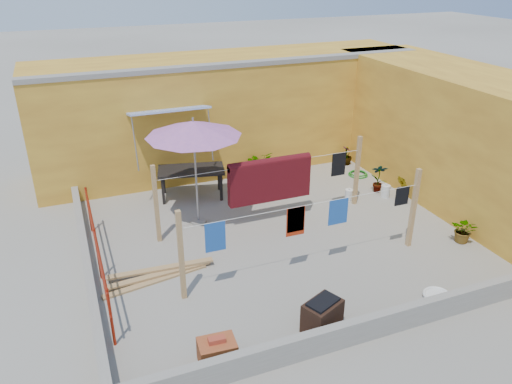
% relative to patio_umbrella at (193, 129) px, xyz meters
% --- Properties ---
extents(ground, '(80.00, 80.00, 0.00)m').
position_rel_patio_umbrella_xyz_m(ground, '(1.47, -1.30, -2.30)').
color(ground, '#9E998E').
rests_on(ground, ground).
extents(wall_back, '(11.00, 3.27, 3.21)m').
position_rel_patio_umbrella_xyz_m(wall_back, '(1.96, 3.39, -0.69)').
color(wall_back, gold).
rests_on(wall_back, ground).
extents(wall_right, '(2.40, 9.00, 3.20)m').
position_rel_patio_umbrella_xyz_m(wall_right, '(6.67, -1.30, -0.70)').
color(wall_right, gold).
rests_on(wall_right, ground).
extents(parapet_front, '(8.30, 0.16, 0.44)m').
position_rel_patio_umbrella_xyz_m(parapet_front, '(1.47, -4.88, -2.08)').
color(parapet_front, gray).
rests_on(parapet_front, ground).
extents(parapet_left, '(0.16, 7.30, 0.44)m').
position_rel_patio_umbrella_xyz_m(parapet_left, '(-2.61, -1.30, -2.08)').
color(parapet_left, gray).
rests_on(parapet_left, ground).
extents(red_railing, '(0.05, 4.20, 1.10)m').
position_rel_patio_umbrella_xyz_m(red_railing, '(-2.38, -1.50, -1.58)').
color(red_railing, '#9C210F').
rests_on(red_railing, ground).
extents(clothesline_rig, '(5.09, 2.35, 1.80)m').
position_rel_patio_umbrella_xyz_m(clothesline_rig, '(1.59, -0.71, -1.29)').
color(clothesline_rig, tan).
rests_on(clothesline_rig, ground).
extents(patio_umbrella, '(2.38, 2.38, 2.56)m').
position_rel_patio_umbrella_xyz_m(patio_umbrella, '(0.00, 0.00, 0.00)').
color(patio_umbrella, gray).
rests_on(patio_umbrella, ground).
extents(outdoor_table, '(1.82, 1.20, 0.79)m').
position_rel_patio_umbrella_xyz_m(outdoor_table, '(0.24, 1.42, -1.59)').
color(outdoor_table, black).
rests_on(outdoor_table, ground).
extents(brick_stack, '(0.60, 0.46, 0.50)m').
position_rel_patio_umbrella_xyz_m(brick_stack, '(-0.96, -4.50, -2.09)').
color(brick_stack, '#A75426').
rests_on(brick_stack, ground).
extents(lumber_pile, '(2.25, 0.62, 0.14)m').
position_rel_patio_umbrella_xyz_m(lumber_pile, '(-1.34, -1.89, -2.23)').
color(lumber_pile, tan).
rests_on(lumber_pile, ground).
extents(brazier, '(0.76, 0.65, 0.58)m').
position_rel_patio_umbrella_xyz_m(brazier, '(0.91, -4.40, -2.02)').
color(brazier, black).
rests_on(brazier, ground).
extents(white_basin, '(0.52, 0.52, 0.09)m').
position_rel_patio_umbrella_xyz_m(white_basin, '(3.29, -4.44, -2.25)').
color(white_basin, silver).
rests_on(white_basin, ground).
extents(water_jug_a, '(0.21, 0.21, 0.33)m').
position_rel_patio_umbrella_xyz_m(water_jug_a, '(3.95, -0.27, -2.16)').
color(water_jug_a, silver).
rests_on(water_jug_a, ground).
extents(water_jug_b, '(0.24, 0.24, 0.37)m').
position_rel_patio_umbrella_xyz_m(water_jug_b, '(4.93, -0.45, -2.14)').
color(water_jug_b, silver).
rests_on(water_jug_b, ground).
extents(green_hose, '(0.56, 0.56, 0.08)m').
position_rel_patio_umbrella_xyz_m(green_hose, '(5.05, 1.03, -2.26)').
color(green_hose, '#1A781C').
rests_on(green_hose, ground).
extents(plant_back_a, '(0.83, 0.75, 0.80)m').
position_rel_patio_umbrella_xyz_m(plant_back_a, '(2.30, 1.90, -1.90)').
color(plant_back_a, '#1D5A19').
rests_on(plant_back_a, ground).
extents(plant_back_b, '(0.38, 0.38, 0.58)m').
position_rel_patio_umbrella_xyz_m(plant_back_b, '(5.17, 1.90, -2.01)').
color(plant_back_b, '#1D5A19').
rests_on(plant_back_b, ground).
extents(plant_right_a, '(0.51, 0.45, 0.81)m').
position_rel_patio_umbrella_xyz_m(plant_right_a, '(4.92, -0.12, -1.90)').
color(plant_right_a, '#1D5A19').
rests_on(plant_right_a, ground).
extents(plant_right_b, '(0.47, 0.50, 0.72)m').
position_rel_patio_umbrella_xyz_m(plant_right_b, '(5.17, -0.84, -1.94)').
color(plant_right_b, '#1D5A19').
rests_on(plant_right_b, ground).
extents(plant_right_c, '(0.69, 0.71, 0.60)m').
position_rel_patio_umbrella_xyz_m(plant_right_c, '(5.17, -3.03, -2.00)').
color(plant_right_c, '#1D5A19').
rests_on(plant_right_c, ground).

